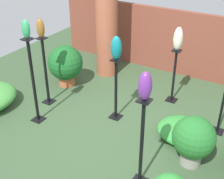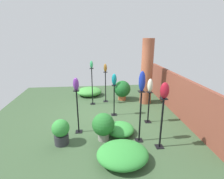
# 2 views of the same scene
# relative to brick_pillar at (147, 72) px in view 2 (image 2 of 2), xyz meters

# --- Properties ---
(ground_plane) EXTENTS (8.00, 8.00, 0.00)m
(ground_plane) POSITION_rel_brick_pillar_xyz_m (1.21, -1.77, -1.33)
(ground_plane) COLOR #385133
(brick_wall_back) EXTENTS (5.60, 0.12, 1.43)m
(brick_wall_back) POSITION_rel_brick_pillar_xyz_m (1.21, 0.82, -0.62)
(brick_wall_back) COLOR brown
(brick_wall_back) RESTS_ON ground
(brick_pillar) EXTENTS (0.47, 0.47, 2.66)m
(brick_pillar) POSITION_rel_brick_pillar_xyz_m (0.00, 0.00, 0.00)
(brick_pillar) COLOR #9E5138
(brick_pillar) RESTS_ON ground
(pedestal_ruby) EXTENTS (0.20, 0.20, 1.34)m
(pedestal_ruby) POSITION_rel_brick_pillar_xyz_m (3.09, -0.49, -0.71)
(pedestal_ruby) COLOR black
(pedestal_ruby) RESTS_ON ground
(pedestal_violet) EXTENTS (0.20, 0.20, 1.30)m
(pedestal_violet) POSITION_rel_brick_pillar_xyz_m (2.14, -2.63, -0.73)
(pedestal_violet) COLOR black
(pedestal_violet) RESTS_ON ground
(pedestal_ivory) EXTENTS (0.20, 0.20, 1.05)m
(pedestal_ivory) POSITION_rel_brick_pillar_xyz_m (1.73, -0.40, -0.85)
(pedestal_ivory) COLOR black
(pedestal_ivory) RESTS_ON ground
(pedestal_bronze) EXTENTS (0.20, 0.20, 1.31)m
(pedestal_bronze) POSITION_rel_brick_pillar_xyz_m (-0.30, -1.67, -0.73)
(pedestal_bronze) COLOR black
(pedestal_bronze) RESTS_ON ground
(pedestal_teal) EXTENTS (0.20, 0.20, 1.12)m
(pedestal_teal) POSITION_rel_brick_pillar_xyz_m (1.08, -1.46, -0.82)
(pedestal_teal) COLOR black
(pedestal_teal) RESTS_ON ground
(pedestal_jade) EXTENTS (0.20, 0.20, 1.51)m
(pedestal_jade) POSITION_rel_brick_pillar_xyz_m (-0.06, -2.23, -0.63)
(pedestal_jade) COLOR black
(pedestal_jade) RESTS_ON ground
(pedestal_cobalt) EXTENTS (0.20, 0.20, 1.43)m
(pedestal_cobalt) POSITION_rel_brick_pillar_xyz_m (2.76, -0.95, -0.67)
(pedestal_cobalt) COLOR black
(pedestal_cobalt) RESTS_ON ground
(art_vase_ruby) EXTENTS (0.21, 0.21, 0.39)m
(art_vase_ruby) POSITION_rel_brick_pillar_xyz_m (3.09, -0.49, 0.20)
(art_vase_ruby) COLOR maroon
(art_vase_ruby) RESTS_ON pedestal_ruby
(art_vase_violet) EXTENTS (0.16, 0.16, 0.36)m
(art_vase_violet) POSITION_rel_brick_pillar_xyz_m (2.14, -2.63, 0.15)
(art_vase_violet) COLOR #6B2D8C
(art_vase_violet) RESTS_ON pedestal_violet
(art_vase_ivory) EXTENTS (0.17, 0.17, 0.43)m
(art_vase_ivory) POSITION_rel_brick_pillar_xyz_m (1.73, -0.40, -0.06)
(art_vase_ivory) COLOR beige
(art_vase_ivory) RESTS_ON pedestal_ivory
(art_vase_bronze) EXTENTS (0.14, 0.14, 0.34)m
(art_vase_bronze) POSITION_rel_brick_pillar_xyz_m (-0.30, -1.67, 0.15)
(art_vase_bronze) COLOR brown
(art_vase_bronze) RESTS_ON pedestal_bronze
(art_vase_teal) EXTENTS (0.18, 0.17, 0.40)m
(art_vase_teal) POSITION_rel_brick_pillar_xyz_m (1.08, -1.46, -0.01)
(art_vase_teal) COLOR #0F727A
(art_vase_teal) RESTS_ON pedestal_teal
(art_vase_jade) EXTENTS (0.14, 0.12, 0.30)m
(art_vase_jade) POSITION_rel_brick_pillar_xyz_m (-0.06, -2.23, 0.33)
(art_vase_jade) COLOR #2D9356
(art_vase_jade) RESTS_ON pedestal_jade
(art_vase_cobalt) EXTENTS (0.16, 0.17, 0.52)m
(art_vase_cobalt) POSITION_rel_brick_pillar_xyz_m (2.76, -0.95, 0.35)
(art_vase_cobalt) COLOR #192D9E
(art_vase_cobalt) RESTS_ON pedestal_cobalt
(potted_plant_back_center) EXTENTS (0.61, 0.61, 0.77)m
(potted_plant_back_center) POSITION_rel_brick_pillar_xyz_m (2.61, -1.92, -0.89)
(potted_plant_back_center) COLOR gray
(potted_plant_back_center) RESTS_ON ground
(potted_plant_front_left) EXTENTS (0.72, 0.72, 0.87)m
(potted_plant_front_left) POSITION_rel_brick_pillar_xyz_m (-0.44, -0.93, -0.85)
(potted_plant_front_left) COLOR #B25B38
(potted_plant_front_left) RESTS_ON ground
(potted_plant_mid_right) EXTENTS (0.46, 0.46, 0.69)m
(potted_plant_mid_right) POSITION_rel_brick_pillar_xyz_m (2.69, -3.03, -0.96)
(potted_plant_mid_right) COLOR #2D2D33
(potted_plant_mid_right) RESTS_ON ground
(foliage_bed_east) EXTENTS (0.88, 0.80, 0.27)m
(foliage_bed_east) POSITION_rel_brick_pillar_xyz_m (2.33, -1.41, -1.20)
(foliage_bed_east) COLOR #338C38
(foliage_bed_east) RESTS_ON ground
(foliage_bed_west) EXTENTS (1.03, 1.17, 0.39)m
(foliage_bed_west) POSITION_rel_brick_pillar_xyz_m (-1.18, -2.40, -1.14)
(foliage_bed_west) COLOR #479942
(foliage_bed_west) RESTS_ON ground
(foliage_bed_center) EXTENTS (1.04, 1.19, 0.39)m
(foliage_bed_center) POSITION_rel_brick_pillar_xyz_m (3.53, -1.53, -1.14)
(foliage_bed_center) COLOR #338C38
(foliage_bed_center) RESTS_ON ground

